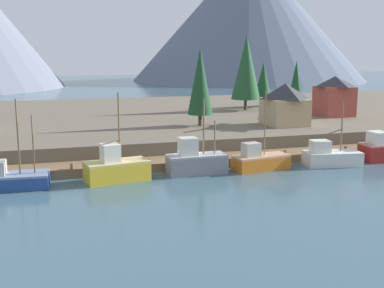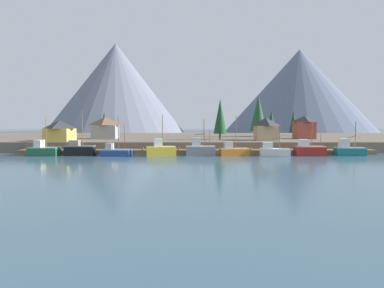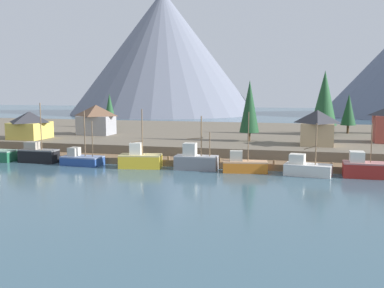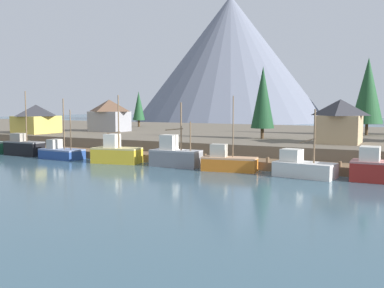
# 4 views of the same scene
# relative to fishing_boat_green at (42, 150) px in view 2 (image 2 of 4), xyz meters

# --- Properties ---
(ground_plane) EXTENTS (400.00, 400.00, 1.00)m
(ground_plane) POSITION_rel_fishing_boat_green_xyz_m (33.30, 21.68, -1.65)
(ground_plane) COLOR #3D5B6B
(dock) EXTENTS (80.00, 4.00, 1.60)m
(dock) POSITION_rel_fishing_boat_green_xyz_m (33.30, 3.67, -0.64)
(dock) COLOR brown
(dock) RESTS_ON ground_plane
(shoreline_bank) EXTENTS (400.00, 56.00, 2.50)m
(shoreline_bank) POSITION_rel_fishing_boat_green_xyz_m (33.30, 33.68, 0.10)
(shoreline_bank) COLOR #665B4C
(shoreline_bank) RESTS_ON ground_plane
(mountain_west_peak) EXTENTS (87.53, 87.53, 57.06)m
(mountain_west_peak) POSITION_rel_fishing_boat_green_xyz_m (-17.05, 143.82, 27.38)
(mountain_west_peak) COLOR slate
(mountain_west_peak) RESTS_ON ground_plane
(mountain_central_peak) EXTENTS (100.50, 100.50, 55.85)m
(mountain_central_peak) POSITION_rel_fishing_boat_green_xyz_m (105.72, 156.26, 26.78)
(mountain_central_peak) COLOR slate
(mountain_central_peak) RESTS_ON ground_plane
(fishing_boat_green) EXTENTS (6.29, 3.07, 8.18)m
(fishing_boat_green) POSITION_rel_fishing_boat_green_xyz_m (0.00, 0.00, 0.00)
(fishing_boat_green) COLOR #1E5B3D
(fishing_boat_green) RESTS_ON ground_plane
(fishing_boat_black) EXTENTS (6.28, 2.47, 9.64)m
(fishing_boat_black) POSITION_rel_fishing_boat_green_xyz_m (7.69, 0.33, 0.11)
(fishing_boat_black) COLOR black
(fishing_boat_black) RESTS_ON ground_plane
(fishing_boat_blue) EXTENTS (6.47, 3.58, 8.50)m
(fishing_boat_blue) POSITION_rel_fishing_boat_green_xyz_m (15.72, -0.26, -0.26)
(fishing_boat_blue) COLOR navy
(fishing_boat_blue) RESTS_ON ground_plane
(fishing_boat_yellow) EXTENTS (6.64, 3.82, 8.88)m
(fishing_boat_yellow) POSITION_rel_fishing_boat_green_xyz_m (25.48, -0.40, 0.14)
(fishing_boat_yellow) COLOR gold
(fishing_boat_yellow) RESTS_ON ground_plane
(fishing_boat_grey) EXTENTS (6.32, 2.71, 7.91)m
(fishing_boat_grey) POSITION_rel_fishing_boat_green_xyz_m (33.96, 0.19, 0.20)
(fishing_boat_grey) COLOR gray
(fishing_boat_grey) RESTS_ON ground_plane
(fishing_boat_orange) EXTENTS (6.54, 3.32, 8.65)m
(fishing_boat_orange) POSITION_rel_fishing_boat_green_xyz_m (41.21, -0.14, -0.12)
(fishing_boat_orange) COLOR #CC6B1E
(fishing_boat_orange) RESTS_ON ground_plane
(fishing_boat_white) EXTENTS (6.62, 3.83, 7.20)m
(fishing_boat_white) POSITION_rel_fishing_boat_green_xyz_m (49.87, -0.37, -0.13)
(fishing_boat_white) COLOR silver
(fishing_boat_white) RESTS_ON ground_plane
(fishing_boat_red) EXTENTS (6.27, 2.93, 7.33)m
(fishing_boat_red) POSITION_rel_fishing_boat_green_xyz_m (57.62, 0.07, 0.13)
(fishing_boat_red) COLOR maroon
(fishing_boat_red) RESTS_ON ground_plane
(fishing_boat_teal) EXTENTS (6.34, 2.65, 7.37)m
(fishing_boat_teal) POSITION_rel_fishing_boat_green_xyz_m (66.35, 0.24, 0.10)
(fishing_boat_teal) COLOR #196B70
(fishing_boat_teal) RESTS_ON ground_plane
(house_grey) EXTENTS (7.00, 5.36, 6.08)m
(house_grey) POSITION_rel_fishing_boat_green_xyz_m (7.92, 21.01, 4.47)
(house_grey) COLOR gray
(house_grey) RESTS_ON shoreline_bank
(house_tan) EXTENTS (5.51, 6.17, 5.87)m
(house_tan) POSITION_rel_fishing_boat_green_xyz_m (51.37, 14.16, 4.35)
(house_tan) COLOR tan
(house_tan) RESTS_ON shoreline_bank
(house_red) EXTENTS (5.32, 5.40, 6.38)m
(house_red) POSITION_rel_fishing_boat_green_xyz_m (63.66, 21.02, 4.60)
(house_red) COLOR #9E4238
(house_red) RESTS_ON shoreline_bank
(house_yellow) EXTENTS (6.22, 7.10, 5.14)m
(house_yellow) POSITION_rel_fishing_boat_green_xyz_m (-0.78, 11.00, 3.98)
(house_yellow) COLOR gold
(house_yellow) RESTS_ON shoreline_bank
(conifer_near_left) EXTENTS (2.79, 2.79, 8.17)m
(conifer_near_left) POSITION_rel_fishing_boat_green_xyz_m (3.13, 38.18, 6.17)
(conifer_near_left) COLOR #4C3823
(conifer_near_left) RESTS_ON shoreline_bank
(conifer_near_right) EXTENTS (3.13, 3.13, 8.29)m
(conifer_near_right) POSITION_rel_fishing_boat_green_xyz_m (58.10, 36.18, 6.35)
(conifer_near_right) COLOR #4C3823
(conifer_near_right) RESTS_ON shoreline_bank
(conifer_mid_left) EXTENTS (5.11, 5.11, 13.01)m
(conifer_mid_left) POSITION_rel_fishing_boat_green_xyz_m (53.03, 32.34, 8.83)
(conifer_mid_left) COLOR #4C3823
(conifer_mid_left) RESTS_ON shoreline_bank
(conifer_mid_right) EXTENTS (2.82, 2.82, 8.52)m
(conifer_mid_right) POSITION_rel_fishing_boat_green_xyz_m (65.81, 37.85, 6.10)
(conifer_mid_right) COLOR #4C3823
(conifer_mid_right) RESTS_ON shoreline_bank
(conifer_back_left) EXTENTS (3.51, 3.51, 10.86)m
(conifer_back_left) POSITION_rel_fishing_boat_green_xyz_m (39.74, 16.96, 7.57)
(conifer_back_left) COLOR #4C3823
(conifer_back_left) RESTS_ON shoreline_bank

